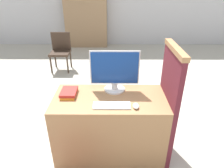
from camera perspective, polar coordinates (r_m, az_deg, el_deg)
wall_back at (r=6.69m, az=0.02°, el=22.96°), size 12.00×0.06×2.80m
desk at (r=2.42m, az=-0.68°, el=-11.72°), size 1.25×0.63×0.77m
carrel_divider at (r=2.32m, az=15.55°, el=-5.63°), size 0.07×0.63×1.35m
monitor at (r=2.25m, az=0.76°, el=3.62°), size 0.55×0.24×0.48m
keyboard at (r=2.05m, az=-0.09°, el=-6.14°), size 0.38×0.13×0.02m
mouse at (r=2.04m, az=6.84°, el=-6.25°), size 0.06×0.10×0.04m
book_stack at (r=2.29m, az=-12.17°, el=-2.42°), size 0.17×0.26×0.06m
far_chair at (r=4.89m, az=-14.48°, el=9.57°), size 0.44×0.44×0.86m
bookshelf_far at (r=6.58m, az=-7.42°, el=17.47°), size 1.30×0.32×1.62m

